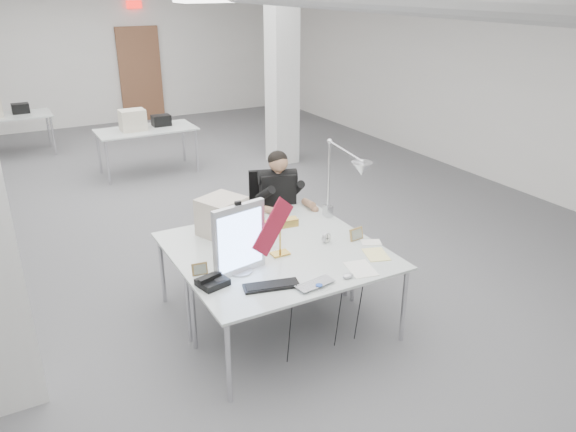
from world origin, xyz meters
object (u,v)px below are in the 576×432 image
at_px(bankers_lamp, 280,236).
at_px(architect_lamp, 342,185).
at_px(laptop, 319,287).
at_px(office_chair, 277,219).
at_px(seated_person, 278,190).
at_px(desk_main, 300,271).
at_px(monitor, 239,239).
at_px(desk_phone, 213,282).
at_px(beige_monitor, 222,216).

distance_m(bankers_lamp, architect_lamp, 0.93).
bearing_deg(laptop, office_chair, 63.47).
distance_m(seated_person, laptop, 1.92).
xyz_separation_m(desk_main, seated_person, (0.57, 1.47, 0.16)).
xyz_separation_m(seated_person, monitor, (-1.03, -1.27, 0.16)).
distance_m(office_chair, desk_phone, 1.95).
distance_m(monitor, laptop, 0.76).
relative_size(bankers_lamp, architect_lamp, 0.44).
height_order(desk_phone, beige_monitor, beige_monitor).
height_order(seated_person, beige_monitor, seated_person).
bearing_deg(seated_person, monitor, -111.64).
xyz_separation_m(laptop, beige_monitor, (-0.27, 1.35, 0.17)).
relative_size(desk_main, office_chair, 1.67).
distance_m(beige_monitor, architect_lamp, 1.21).
relative_size(desk_main, architect_lamp, 2.13).
xyz_separation_m(office_chair, beige_monitor, (-0.86, -0.52, 0.40)).
bearing_deg(monitor, bankers_lamp, 5.36).
xyz_separation_m(bankers_lamp, desk_phone, (-0.74, -0.23, -0.16)).
bearing_deg(bankers_lamp, office_chair, 70.65).
relative_size(laptop, architect_lamp, 0.39).
relative_size(desk_main, seated_person, 2.21).
relative_size(laptop, bankers_lamp, 0.90).
relative_size(seated_person, beige_monitor, 2.11).
xyz_separation_m(seated_person, beige_monitor, (-0.86, -0.47, 0.04)).
relative_size(desk_phone, architect_lamp, 0.26).
height_order(office_chair, seated_person, seated_person).
bearing_deg(seated_person, architect_lamp, -54.65).
relative_size(seated_person, bankers_lamp, 2.19).
bearing_deg(laptop, desk_phone, 139.00).
height_order(bankers_lamp, architect_lamp, architect_lamp).
distance_m(office_chair, beige_monitor, 1.08).
bearing_deg(laptop, seated_person, 63.02).
bearing_deg(beige_monitor, monitor, -125.97).
bearing_deg(beige_monitor, desk_main, -97.81).
bearing_deg(beige_monitor, desk_phone, -141.10).
relative_size(seated_person, laptop, 2.45).
xyz_separation_m(monitor, architect_lamp, (1.30, 0.43, 0.12)).
xyz_separation_m(desk_main, office_chair, (0.57, 1.52, -0.20)).
bearing_deg(architect_lamp, monitor, -144.64).
distance_m(office_chair, architect_lamp, 1.13).
xyz_separation_m(seated_person, laptop, (-0.59, -1.82, -0.13)).
distance_m(laptop, architect_lamp, 1.37).
bearing_deg(seated_person, office_chair, 107.47).
height_order(beige_monitor, architect_lamp, architect_lamp).
distance_m(laptop, desk_phone, 0.86).
relative_size(desk_main, monitor, 2.96).
bearing_deg(desk_phone, office_chair, 33.53).
relative_size(seated_person, architect_lamp, 0.96).
bearing_deg(desk_phone, architect_lamp, 4.89).
relative_size(office_chair, laptop, 3.24).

